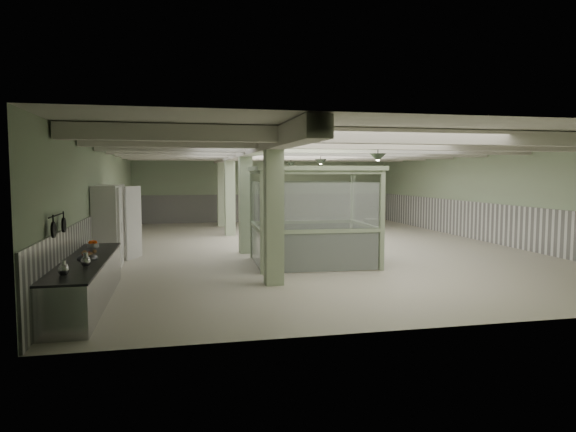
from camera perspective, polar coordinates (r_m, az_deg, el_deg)
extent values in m
plane|color=beige|center=(18.63, 2.53, -3.39)|extent=(20.00, 20.00, 0.00)
cube|color=beige|center=(18.47, 2.57, 7.74)|extent=(14.00, 20.00, 0.02)
cube|color=#92A282|center=(28.24, -2.68, 3.03)|extent=(14.00, 0.02, 3.60)
cube|color=#92A282|center=(9.19, 18.81, -0.67)|extent=(14.00, 0.02, 3.60)
cube|color=#92A282|center=(17.98, -19.55, 1.82)|extent=(0.02, 20.00, 3.60)
cube|color=#92A282|center=(21.36, 21.03, 2.19)|extent=(0.02, 20.00, 3.60)
cube|color=silver|center=(18.06, -19.38, -1.51)|extent=(0.05, 19.90, 1.50)
cube|color=silver|center=(21.41, 20.89, -0.62)|extent=(0.05, 19.90, 1.50)
cube|color=silver|center=(28.26, -2.66, 0.90)|extent=(13.90, 0.05, 1.50)
cube|color=silver|center=(17.98, -5.21, 7.10)|extent=(0.45, 19.90, 0.40)
cube|color=silver|center=(11.39, 12.45, 8.62)|extent=(13.90, 0.35, 0.32)
cube|color=silver|center=(13.70, 8.02, 8.00)|extent=(13.90, 0.35, 0.32)
cube|color=silver|center=(16.06, 4.89, 7.54)|extent=(13.90, 0.35, 0.32)
cube|color=silver|center=(18.46, 2.57, 7.18)|extent=(13.90, 0.35, 0.32)
cube|color=silver|center=(20.89, 0.79, 6.90)|extent=(13.90, 0.35, 0.32)
cube|color=silver|center=(23.33, -0.61, 6.67)|extent=(13.90, 0.35, 0.32)
cube|color=silver|center=(25.78, -1.75, 6.48)|extent=(13.90, 0.35, 0.32)
cube|color=#B1C59E|center=(12.06, -1.60, 0.80)|extent=(0.42, 0.42, 3.60)
cube|color=#B1C59E|center=(16.99, -4.75, 1.92)|extent=(0.42, 0.42, 3.60)
cube|color=#B1C59E|center=(21.95, -6.48, 2.53)|extent=(0.42, 0.42, 3.60)
cube|color=#B1C59E|center=(25.93, -7.39, 2.85)|extent=(0.42, 0.42, 3.60)
cylinder|color=black|center=(10.48, -24.35, 0.07)|extent=(0.02, 1.20, 0.02)
cone|color=#2F3C2D|center=(13.86, 9.95, 6.41)|extent=(0.44, 0.44, 0.22)
cone|color=#2F3C2D|center=(19.06, 3.64, 5.98)|extent=(0.44, 0.44, 0.22)
cone|color=#2F3C2D|center=(23.91, 0.32, 5.73)|extent=(0.44, 0.44, 0.22)
cube|color=#ACACB1|center=(11.19, -21.49, -6.87)|extent=(0.82, 4.87, 0.88)
cube|color=black|center=(11.11, -21.56, -4.59)|extent=(0.86, 4.91, 0.04)
cylinder|color=#B2B2B7|center=(12.83, -20.83, -3.10)|extent=(0.33, 0.33, 0.09)
cylinder|color=black|center=(10.01, -24.61, -1.41)|extent=(0.04, 0.29, 0.29)
cylinder|color=black|center=(10.85, -23.65, -0.93)|extent=(0.04, 0.29, 0.29)
cube|color=silver|center=(15.87, -19.20, -0.72)|extent=(0.65, 2.61, 2.39)
cube|color=silver|center=(15.24, -18.13, -0.90)|extent=(0.06, 0.98, 2.29)
cube|color=silver|center=(16.52, -17.27, -0.46)|extent=(0.43, 0.93, 2.29)
cube|color=silver|center=(15.23, -17.98, -0.90)|extent=(0.02, 0.05, 0.30)
cube|color=silver|center=(16.42, -17.58, -0.50)|extent=(0.02, 0.05, 0.30)
cube|color=#98AB89|center=(13.32, -2.86, -0.75)|extent=(0.13, 0.13, 2.71)
cube|color=#98AB89|center=(16.01, -4.01, 0.16)|extent=(0.13, 0.13, 2.71)
cube|color=#98AB89|center=(14.08, 10.41, -0.53)|extent=(0.13, 0.13, 2.71)
cube|color=#98AB89|center=(16.65, 7.20, 0.31)|extent=(0.13, 0.13, 2.71)
cube|color=#98AB89|center=(14.88, 2.75, 5.28)|extent=(3.64, 3.12, 0.12)
cube|color=white|center=(13.71, 3.94, -3.99)|extent=(3.05, 0.20, 1.05)
cube|color=silver|center=(13.58, 3.97, 1.14)|extent=(3.05, 0.20, 1.22)
cube|color=white|center=(16.33, 1.70, -2.58)|extent=(3.05, 0.20, 1.05)
cube|color=silver|center=(16.22, 1.71, 1.73)|extent=(3.05, 0.20, 1.22)
cube|color=white|center=(14.76, -3.47, -3.37)|extent=(0.18, 2.51, 1.05)
cube|color=silver|center=(14.64, -3.50, 1.40)|extent=(0.18, 2.51, 1.22)
cube|color=white|center=(15.45, 8.63, -3.05)|extent=(0.18, 2.51, 1.05)
cube|color=silver|center=(15.33, 8.69, 1.51)|extent=(0.18, 2.51, 1.22)
cube|color=#535647|center=(16.00, 9.25, -2.53)|extent=(0.54, 0.66, 1.25)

